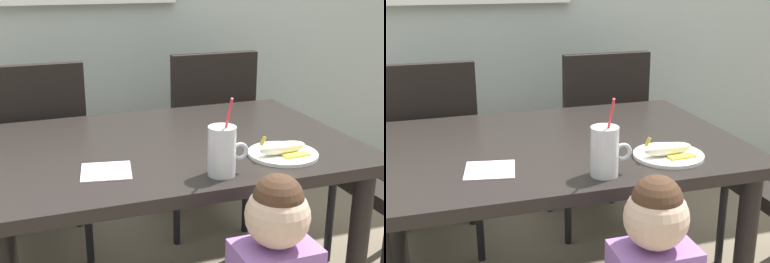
{
  "view_description": "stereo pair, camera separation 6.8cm",
  "coord_description": "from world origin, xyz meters",
  "views": [
    {
      "loc": [
        -0.49,
        -1.64,
        1.32
      ],
      "look_at": [
        0.07,
        -0.09,
        0.8
      ],
      "focal_mm": 47.54,
      "sensor_mm": 36.0,
      "label": 1
    },
    {
      "loc": [
        -0.42,
        -1.66,
        1.32
      ],
      "look_at": [
        0.07,
        -0.09,
        0.8
      ],
      "focal_mm": 47.54,
      "sensor_mm": 36.0,
      "label": 2
    }
  ],
  "objects": [
    {
      "name": "dining_table",
      "position": [
        0.0,
        0.0,
        0.64
      ],
      "size": [
        1.32,
        0.89,
        0.74
      ],
      "color": "black",
      "rests_on": "ground"
    },
    {
      "name": "dining_chair_left",
      "position": [
        -0.42,
        0.63,
        0.54
      ],
      "size": [
        0.44,
        0.45,
        0.96
      ],
      "rotation": [
        0.0,
        0.0,
        3.14
      ],
      "color": "black",
      "rests_on": "ground"
    },
    {
      "name": "dining_chair_right",
      "position": [
        0.4,
        0.66,
        0.54
      ],
      "size": [
        0.44,
        0.45,
        0.96
      ],
      "rotation": [
        0.0,
        0.0,
        3.14
      ],
      "color": "black",
      "rests_on": "ground"
    },
    {
      "name": "milk_cup",
      "position": [
        0.07,
        -0.34,
        0.81
      ],
      "size": [
        0.13,
        0.09,
        0.25
      ],
      "color": "silver",
      "rests_on": "dining_table"
    },
    {
      "name": "snack_plate",
      "position": [
        0.32,
        -0.26,
        0.75
      ],
      "size": [
        0.23,
        0.23,
        0.01
      ],
      "primitive_type": "cylinder",
      "color": "white",
      "rests_on": "dining_table"
    },
    {
      "name": "peeled_banana",
      "position": [
        0.32,
        -0.27,
        0.77
      ],
      "size": [
        0.17,
        0.11,
        0.07
      ],
      "rotation": [
        0.0,
        0.0,
        0.05
      ],
      "color": "#F4EAC6",
      "rests_on": "snack_plate"
    },
    {
      "name": "paper_napkin",
      "position": [
        -0.25,
        -0.2,
        0.74
      ],
      "size": [
        0.17,
        0.17,
        0.0
      ],
      "primitive_type": "cube",
      "rotation": [
        0.0,
        0.0,
        -0.18
      ],
      "color": "silver",
      "rests_on": "dining_table"
    }
  ]
}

